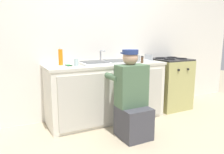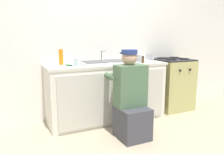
# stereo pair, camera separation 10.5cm
# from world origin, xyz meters

# --- Properties ---
(ground_plane) EXTENTS (12.00, 12.00, 0.00)m
(ground_plane) POSITION_xyz_m (0.00, 0.00, 0.00)
(ground_plane) COLOR tan
(back_wall) EXTENTS (6.00, 0.10, 2.50)m
(back_wall) POSITION_xyz_m (0.00, 0.65, 1.25)
(back_wall) COLOR silver
(back_wall) RESTS_ON ground_plane
(counter_cabinet) EXTENTS (1.75, 0.62, 0.83)m
(counter_cabinet) POSITION_xyz_m (0.00, 0.29, 0.42)
(counter_cabinet) COLOR silver
(counter_cabinet) RESTS_ON ground_plane
(countertop) EXTENTS (1.79, 0.62, 0.04)m
(countertop) POSITION_xyz_m (0.00, 0.30, 0.85)
(countertop) COLOR beige
(countertop) RESTS_ON counter_cabinet
(sink_double_basin) EXTENTS (0.80, 0.44, 0.19)m
(sink_double_basin) POSITION_xyz_m (0.00, 0.30, 0.89)
(sink_double_basin) COLOR silver
(sink_double_basin) RESTS_ON countertop
(stove_range) EXTENTS (0.59, 0.62, 0.89)m
(stove_range) POSITION_xyz_m (1.25, 0.30, 0.44)
(stove_range) COLOR tan
(stove_range) RESTS_ON ground_plane
(plumber_person) EXTENTS (0.42, 0.61, 1.10)m
(plumber_person) POSITION_xyz_m (0.03, -0.39, 0.46)
(plumber_person) COLOR #3F3F47
(plumber_person) RESTS_ON ground_plane
(dish_rack_tray) EXTENTS (0.28, 0.22, 0.11)m
(dish_rack_tray) POSITION_xyz_m (0.65, 0.29, 0.89)
(dish_rack_tray) COLOR #B2B7BC
(dish_rack_tray) RESTS_ON countertop
(water_glass) EXTENTS (0.06, 0.06, 0.10)m
(water_glass) POSITION_xyz_m (-0.49, 0.20, 0.92)
(water_glass) COLOR #ADC6CC
(water_glass) RESTS_ON countertop
(soap_bottle_orange) EXTENTS (0.06, 0.06, 0.25)m
(soap_bottle_orange) POSITION_xyz_m (-0.65, 0.41, 0.98)
(soap_bottle_orange) COLOR orange
(soap_bottle_orange) RESTS_ON countertop
(spice_bottle_pepper) EXTENTS (0.04, 0.04, 0.10)m
(spice_bottle_pepper) POSITION_xyz_m (0.51, 0.10, 0.92)
(spice_bottle_pepper) COLOR #513823
(spice_bottle_pepper) RESTS_ON countertop
(cell_phone) EXTENTS (0.07, 0.14, 0.01)m
(cell_phone) POSITION_xyz_m (-0.57, 0.29, 0.87)
(cell_phone) COLOR black
(cell_phone) RESTS_ON countertop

